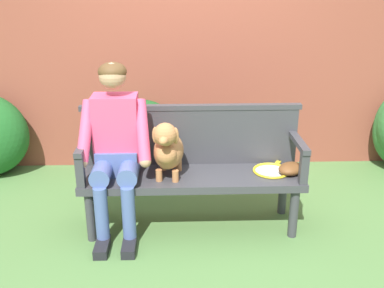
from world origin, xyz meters
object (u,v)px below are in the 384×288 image
(baseball_glove, at_px, (291,169))
(dog_on_bench, at_px, (168,149))
(person_seated, at_px, (116,143))
(garden_bench, at_px, (192,181))
(tennis_racket, at_px, (272,169))

(baseball_glove, bearing_deg, dog_on_bench, 142.51)
(dog_on_bench, bearing_deg, person_seated, 172.34)
(person_seated, relative_size, baseball_glove, 6.07)
(garden_bench, distance_m, baseball_glove, 0.78)
(dog_on_bench, bearing_deg, tennis_racket, 7.24)
(tennis_racket, xyz_separation_m, baseball_glove, (0.13, -0.07, 0.04))
(garden_bench, distance_m, person_seated, 0.67)
(person_seated, xyz_separation_m, tennis_racket, (1.22, 0.05, -0.26))
(person_seated, bearing_deg, garden_bench, 1.13)
(garden_bench, bearing_deg, tennis_racket, 3.59)
(dog_on_bench, bearing_deg, garden_bench, 19.37)
(garden_bench, height_order, baseball_glove, baseball_glove)
(tennis_racket, relative_size, baseball_glove, 2.56)
(dog_on_bench, xyz_separation_m, tennis_racket, (0.83, 0.10, -0.23))
(garden_bench, height_order, dog_on_bench, dog_on_bench)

